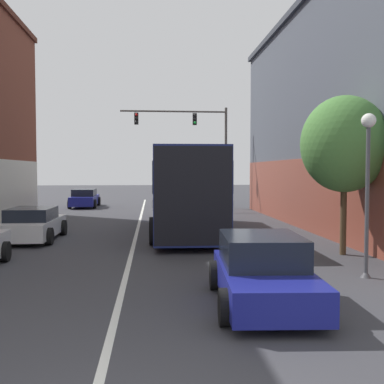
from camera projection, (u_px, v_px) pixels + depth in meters
name	position (u px, v px, depth m)	size (l,w,h in m)	color
lane_center_line	(137.00, 231.00, 19.59)	(0.14, 43.18, 0.01)	silver
bus	(185.00, 187.00, 19.24)	(3.06, 10.65, 3.48)	navy
hatchback_foreground	(263.00, 272.00, 8.88)	(2.14, 3.90, 1.35)	navy
parked_car_left_near	(33.00, 224.00, 17.04)	(1.96, 4.02, 1.25)	silver
parked_car_left_far	(85.00, 198.00, 32.73)	(2.00, 4.64, 1.32)	navy
traffic_signal_gantry	(197.00, 136.00, 31.21)	(7.41, 0.36, 7.05)	#514C47
street_lamp	(368.00, 175.00, 10.97)	(0.35, 0.35, 4.04)	#47474C
street_tree_near	(344.00, 144.00, 13.99)	(2.74, 2.46, 4.98)	#4C3823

